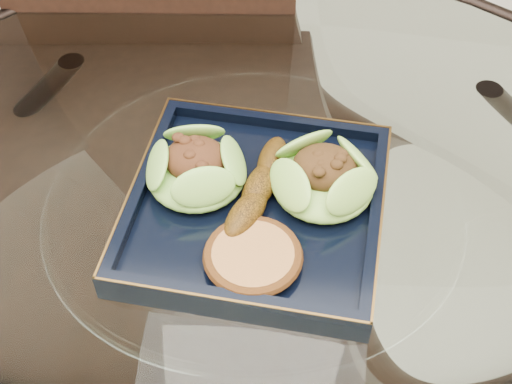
# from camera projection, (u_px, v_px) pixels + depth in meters

# --- Properties ---
(dining_table) EXTENTS (1.13, 1.13, 0.77)m
(dining_table) POSITION_uv_depth(u_px,v_px,m) (254.00, 318.00, 0.89)
(dining_table) COLOR white
(dining_table) RESTS_ON ground
(dining_chair) EXTENTS (0.49, 0.49, 1.04)m
(dining_chair) POSITION_uv_depth(u_px,v_px,m) (153.00, 153.00, 1.10)
(dining_chair) COLOR black
(dining_chair) RESTS_ON ground
(navy_plate) EXTENTS (0.29, 0.29, 0.02)m
(navy_plate) POSITION_uv_depth(u_px,v_px,m) (256.00, 210.00, 0.78)
(navy_plate) COLOR black
(navy_plate) RESTS_ON dining_table
(lettuce_wrap_left) EXTENTS (0.12, 0.12, 0.04)m
(lettuce_wrap_left) POSITION_uv_depth(u_px,v_px,m) (196.00, 171.00, 0.77)
(lettuce_wrap_left) COLOR #5EAB31
(lettuce_wrap_left) RESTS_ON navy_plate
(lettuce_wrap_right) EXTENTS (0.13, 0.13, 0.04)m
(lettuce_wrap_right) POSITION_uv_depth(u_px,v_px,m) (323.00, 180.00, 0.76)
(lettuce_wrap_right) COLOR #6CB033
(lettuce_wrap_right) RESTS_ON navy_plate
(roasted_plantain) EXTENTS (0.07, 0.15, 0.03)m
(roasted_plantain) POSITION_uv_depth(u_px,v_px,m) (260.00, 187.00, 0.77)
(roasted_plantain) COLOR #663D0A
(roasted_plantain) RESTS_ON navy_plate
(crumb_patty) EXTENTS (0.11, 0.11, 0.02)m
(crumb_patty) POSITION_uv_depth(u_px,v_px,m) (253.00, 257.00, 0.71)
(crumb_patty) COLOR #BE763F
(crumb_patty) RESTS_ON navy_plate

